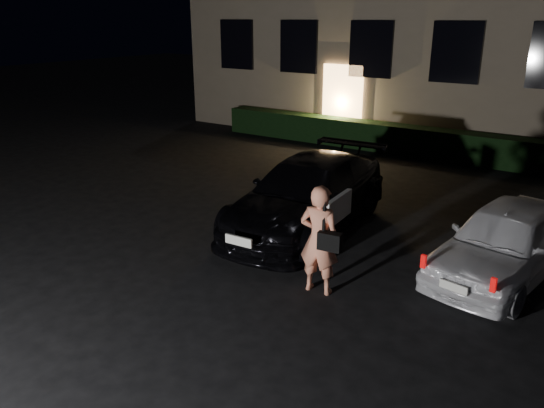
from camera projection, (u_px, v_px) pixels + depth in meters
The scene contains 5 objects.
ground at pixel (210, 317), 7.42m from camera, with size 80.00×80.00×0.00m, color black.
hedge at pixel (442, 144), 15.50m from camera, with size 15.00×0.70×0.85m, color black.
sedan at pixel (308, 194), 10.38m from camera, with size 2.22×4.84×1.36m.
hatch at pixel (506, 241), 8.41m from camera, with size 2.06×3.76×1.21m.
man at pixel (320, 240), 7.84m from camera, with size 0.73×0.47×1.69m.
Camera 1 is at (4.32, -4.88, 3.98)m, focal length 35.00 mm.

